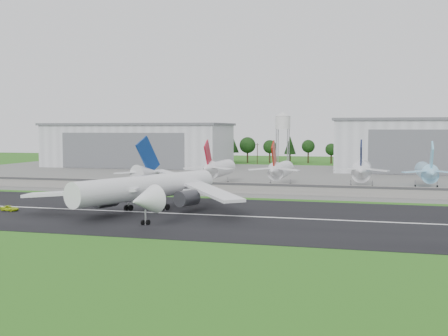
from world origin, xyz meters
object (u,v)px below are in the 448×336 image
(main_airliner, at_px, (147,193))
(parked_jet_red_a, at_px, (217,169))
(ground_vehicle, at_px, (10,208))
(parked_jet_navy, at_px, (362,170))
(parked_jet_skyblue, at_px, (427,172))
(parked_jet_red_b, at_px, (280,170))

(main_airliner, xyz_separation_m, parked_jet_red_a, (-1.18, 66.96, 1.23))
(main_airliner, xyz_separation_m, ground_vehicle, (-33.66, -6.12, -4.14))
(parked_jet_navy, distance_m, parked_jet_skyblue, 21.52)
(main_airliner, xyz_separation_m, parked_jet_red_b, (21.20, 66.94, 1.14))
(parked_jet_red_b, bearing_deg, parked_jet_skyblue, 5.89)
(parked_jet_red_b, bearing_deg, parked_jet_red_a, 179.96)
(parked_jet_navy, bearing_deg, parked_jet_skyblue, 13.27)
(parked_jet_red_a, bearing_deg, parked_jet_navy, 0.05)
(ground_vehicle, xyz_separation_m, parked_jet_skyblue, (103.31, 78.06, 5.21))
(ground_vehicle, bearing_deg, parked_jet_navy, -38.18)
(parked_jet_skyblue, bearing_deg, main_airliner, -134.07)
(parked_jet_navy, bearing_deg, ground_vehicle, -138.40)
(main_airliner, xyz_separation_m, parked_jet_skyblue, (69.65, 71.94, 1.07))
(parked_jet_red_b, distance_m, parked_jet_navy, 27.51)
(parked_jet_red_b, height_order, parked_jet_navy, parked_jet_navy)
(ground_vehicle, xyz_separation_m, parked_jet_red_a, (32.48, 73.08, 5.37))
(parked_jet_red_a, xyz_separation_m, parked_jet_skyblue, (70.82, 4.98, -0.16))
(ground_vehicle, relative_size, parked_jet_navy, 0.15)
(parked_jet_navy, xyz_separation_m, parked_jet_skyblue, (20.94, 4.94, -0.44))
(main_airliner, height_order, parked_jet_red_a, main_airliner)
(parked_jet_red_a, height_order, parked_jet_skyblue, parked_jet_red_a)
(parked_jet_skyblue, bearing_deg, parked_jet_red_b, -174.11)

